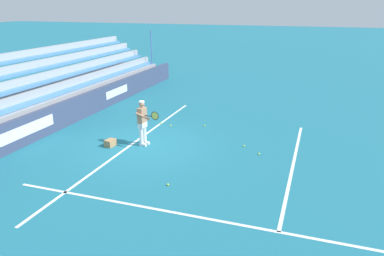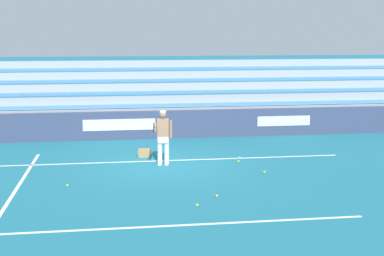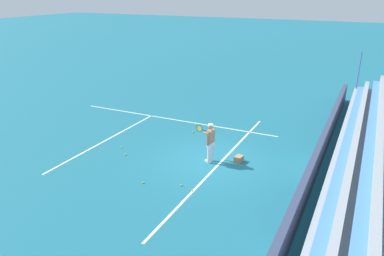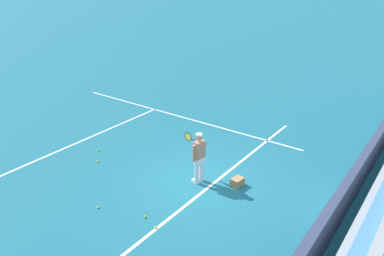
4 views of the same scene
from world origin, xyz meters
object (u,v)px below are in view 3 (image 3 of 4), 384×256
Objects in this scene: ball_box_cardboard at (239,159)px; tennis_ball_near_player at (143,183)px; tennis_ball_midcourt at (125,154)px; tennis_ball_by_box at (181,185)px; tennis_ball_on_baseline at (121,147)px; tennis_player at (210,142)px; tennis_ball_far_left at (193,132)px; tennis_ball_toward_net at (192,190)px.

tennis_ball_near_player is at bearing 142.36° from ball_box_cardboard.
tennis_ball_by_box is at bearing -111.19° from tennis_ball_midcourt.
tennis_player is at bearing -83.97° from tennis_ball_on_baseline.
tennis_ball_by_box is at bearing 177.21° from tennis_player.
tennis_ball_near_player and tennis_ball_by_box have the same top height.
tennis_ball_far_left and tennis_ball_by_box have the same top height.
tennis_player is 4.42m from tennis_ball_on_baseline.
tennis_ball_toward_net is (-2.60, -0.42, -0.86)m from tennis_player.
ball_box_cardboard reaches higher than tennis_ball_midcourt.
ball_box_cardboard reaches higher than tennis_ball_near_player.
tennis_player is at bearing -27.63° from tennis_ball_near_player.
tennis_ball_on_baseline is (-0.46, 4.31, -0.86)m from tennis_player.
tennis_ball_by_box is at bearing -115.21° from tennis_ball_on_baseline.
tennis_ball_midcourt is 1.00× the size of tennis_ball_on_baseline.
tennis_ball_midcourt is 0.90m from tennis_ball_on_baseline.
ball_box_cardboard is at bearing -22.85° from tennis_ball_by_box.
tennis_ball_far_left is 1.00× the size of tennis_ball_near_player.
tennis_ball_toward_net is (-3.13, 0.71, -0.10)m from ball_box_cardboard.
tennis_ball_toward_net is at bearing -81.03° from tennis_ball_near_player.
tennis_ball_midcourt is 3.79m from tennis_ball_by_box.
tennis_ball_toward_net is at bearing -110.66° from tennis_ball_midcourt.
ball_box_cardboard reaches higher than tennis_ball_by_box.
tennis_ball_near_player is (-1.84, -2.13, 0.00)m from tennis_ball_midcourt.
tennis_ball_midcourt is at bearing 108.47° from ball_box_cardboard.
tennis_player reaches higher than tennis_ball_near_player.
tennis_ball_midcourt is at bearing 68.81° from tennis_ball_by_box.
ball_box_cardboard is 6.06× the size of tennis_ball_far_left.
tennis_ball_toward_net is (-1.54, -4.07, 0.00)m from tennis_ball_midcourt.
tennis_ball_by_box is at bearing 72.88° from tennis_ball_toward_net.
tennis_ball_midcourt is at bearing 106.25° from tennis_player.
tennis_ball_on_baseline is at bearing 96.03° from tennis_player.
tennis_player is 25.98× the size of tennis_ball_by_box.
tennis_ball_near_player is 1.00× the size of tennis_ball_by_box.
tennis_ball_near_player is at bearing -131.26° from tennis_ball_on_baseline.
ball_box_cardboard reaches higher than tennis_ball_far_left.
tennis_ball_midcourt and tennis_ball_near_player have the same top height.
tennis_ball_far_left is at bearing 25.57° from tennis_ball_toward_net.
tennis_ball_far_left is 1.00× the size of tennis_ball_on_baseline.
tennis_ball_on_baseline is (-0.99, 5.45, -0.10)m from ball_box_cardboard.
ball_box_cardboard is at bearing -12.71° from tennis_ball_toward_net.
tennis_player reaches higher than tennis_ball_on_baseline.
tennis_player is 1.47m from ball_box_cardboard.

